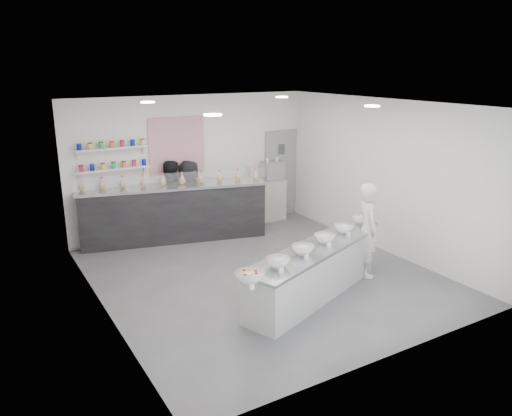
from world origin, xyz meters
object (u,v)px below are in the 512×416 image
(espresso_ledge, at_px, (258,201))
(woman_prep, at_px, (368,230))
(staff_right, at_px, (190,197))
(espresso_machine, at_px, (272,170))
(prep_counter, at_px, (313,272))
(back_bar, at_px, (174,213))
(staff_left, at_px, (170,199))

(espresso_ledge, distance_m, woman_prep, 3.67)
(staff_right, bearing_deg, espresso_machine, 161.13)
(prep_counter, bearing_deg, espresso_machine, 45.59)
(back_bar, height_order, espresso_ledge, back_bar)
(prep_counter, relative_size, staff_right, 1.85)
(back_bar, xyz_separation_m, staff_left, (0.02, 0.25, 0.24))
(prep_counter, height_order, staff_left, staff_left)
(prep_counter, height_order, back_bar, back_bar)
(staff_left, distance_m, staff_right, 0.45)
(back_bar, height_order, woman_prep, woman_prep)
(back_bar, relative_size, espresso_machine, 7.51)
(espresso_machine, distance_m, staff_left, 2.58)
(espresso_machine, bearing_deg, woman_prep, -95.07)
(woman_prep, xyz_separation_m, staff_right, (-1.78, 3.70, -0.02))
(back_bar, height_order, staff_left, staff_left)
(back_bar, bearing_deg, espresso_ledge, 19.34)
(back_bar, xyz_separation_m, espresso_machine, (2.57, 0.20, 0.61))
(espresso_machine, bearing_deg, staff_left, 178.96)
(prep_counter, xyz_separation_m, espresso_machine, (1.67, 3.88, 0.80))
(prep_counter, height_order, espresso_ledge, espresso_ledge)
(staff_right, bearing_deg, staff_left, -17.60)
(prep_counter, bearing_deg, woman_prep, -11.48)
(staff_left, bearing_deg, woman_prep, 142.80)
(espresso_machine, height_order, staff_right, staff_right)
(espresso_machine, xyz_separation_m, woman_prep, (-0.32, -3.65, -0.37))
(prep_counter, relative_size, woman_prep, 1.81)
(staff_left, xyz_separation_m, staff_right, (0.45, 0.00, -0.02))
(prep_counter, xyz_separation_m, staff_left, (-0.88, 3.93, 0.43))
(espresso_machine, height_order, staff_left, staff_left)
(espresso_machine, relative_size, woman_prep, 0.31)
(back_bar, bearing_deg, woman_prep, -42.86)
(prep_counter, distance_m, espresso_ledge, 4.09)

